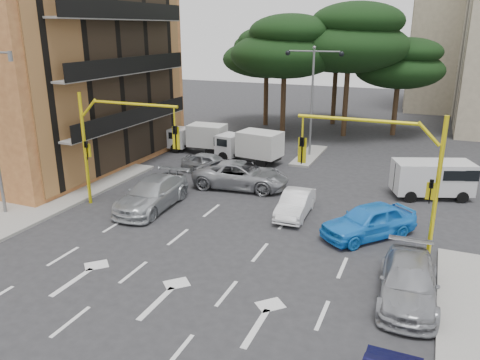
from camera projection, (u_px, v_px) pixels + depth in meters
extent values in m
plane|color=#28282B|center=(218.00, 244.00, 20.63)|extent=(120.00, 120.00, 0.00)
cube|color=gray|center=(309.00, 156.00, 34.66)|extent=(1.40, 6.00, 0.15)
cube|color=#9D5731|center=(29.00, 67.00, 32.19)|extent=(15.00, 16.00, 13.00)
cube|color=black|center=(121.00, 79.00, 29.59)|extent=(0.12, 14.72, 11.20)
cube|color=black|center=(465.00, 35.00, 42.46)|extent=(0.12, 11.04, 16.20)
cube|color=black|center=(413.00, 42.00, 55.13)|extent=(0.12, 11.04, 14.20)
cylinder|color=#382616|center=(283.00, 108.00, 40.63)|extent=(0.44, 0.44, 4.95)
ellipsoid|color=black|center=(285.00, 55.00, 39.25)|extent=(9.15, 9.15, 3.87)
ellipsoid|color=black|center=(291.00, 31.00, 38.10)|extent=(6.86, 6.86, 2.86)
ellipsoid|color=black|center=(280.00, 38.00, 39.28)|extent=(6.07, 6.07, 2.64)
cylinder|color=#382616|center=(345.00, 105.00, 40.50)|extent=(0.44, 0.44, 5.40)
ellipsoid|color=black|center=(349.00, 47.00, 38.99)|extent=(9.98, 9.98, 4.22)
ellipsoid|color=black|center=(358.00, 21.00, 37.78)|extent=(7.49, 7.49, 3.12)
ellipsoid|color=black|center=(345.00, 29.00, 38.99)|extent=(6.62, 6.62, 2.88)
cylinder|color=#382616|center=(266.00, 102.00, 45.31)|extent=(0.44, 0.44, 4.50)
ellipsoid|color=black|center=(267.00, 59.00, 44.05)|extent=(8.32, 8.32, 3.52)
ellipsoid|color=black|center=(272.00, 40.00, 42.95)|extent=(6.24, 6.24, 2.60)
ellipsoid|color=black|center=(263.00, 45.00, 44.12)|extent=(5.52, 5.52, 2.40)
cylinder|color=#382616|center=(395.00, 112.00, 41.01)|extent=(0.44, 0.44, 4.05)
ellipsoid|color=black|center=(399.00, 70.00, 39.87)|extent=(7.49, 7.49, 3.17)
ellipsoid|color=black|center=(408.00, 52.00, 38.83)|extent=(5.62, 5.62, 2.34)
ellipsoid|color=black|center=(395.00, 56.00, 39.98)|extent=(4.97, 4.97, 2.16)
cylinder|color=#382616|center=(334.00, 99.00, 45.69)|extent=(0.44, 0.44, 4.95)
ellipsoid|color=black|center=(337.00, 52.00, 44.30)|extent=(9.15, 9.15, 3.87)
ellipsoid|color=black|center=(344.00, 31.00, 43.15)|extent=(6.86, 6.86, 2.86)
ellipsoid|color=black|center=(333.00, 37.00, 44.34)|extent=(6.07, 6.07, 2.64)
cylinder|color=yellow|center=(437.00, 191.00, 18.32)|extent=(0.18, 0.18, 6.00)
cylinder|color=yellow|center=(429.00, 134.00, 17.83)|extent=(0.95, 0.14, 0.95)
cylinder|color=yellow|center=(356.00, 120.00, 18.72)|extent=(4.80, 0.14, 0.14)
cylinder|color=yellow|center=(303.00, 127.00, 19.66)|extent=(0.08, 0.08, 0.90)
imported|color=black|center=(302.00, 151.00, 19.99)|extent=(0.20, 0.24, 1.20)
cube|color=yellow|center=(302.00, 150.00, 20.06)|extent=(0.36, 0.06, 1.10)
imported|color=black|center=(430.00, 192.00, 18.27)|extent=(0.16, 0.20, 1.00)
cube|color=yellow|center=(431.00, 191.00, 18.36)|extent=(0.35, 0.08, 0.70)
cylinder|color=yellow|center=(85.00, 150.00, 24.59)|extent=(0.18, 0.18, 6.00)
cylinder|color=yellow|center=(89.00, 108.00, 23.69)|extent=(0.95, 0.14, 0.95)
cylinder|color=yellow|center=(134.00, 104.00, 22.58)|extent=(4.80, 0.14, 0.14)
cylinder|color=yellow|center=(174.00, 116.00, 21.92)|extent=(0.08, 0.08, 0.90)
imported|color=black|center=(175.00, 138.00, 22.24)|extent=(0.20, 0.24, 1.20)
cube|color=yellow|center=(176.00, 138.00, 22.31)|extent=(0.36, 0.06, 1.10)
imported|color=black|center=(86.00, 151.00, 24.38)|extent=(0.16, 0.20, 1.00)
cube|color=yellow|center=(88.00, 150.00, 24.47)|extent=(0.35, 0.08, 0.70)
cylinder|color=slate|center=(10.00, 56.00, 20.80)|extent=(0.20, 0.20, 0.45)
cylinder|color=slate|center=(312.00, 104.00, 33.47)|extent=(0.16, 0.16, 7.50)
cylinder|color=slate|center=(302.00, 51.00, 32.66)|extent=(1.80, 0.10, 0.10)
sphere|color=black|center=(288.00, 53.00, 33.07)|extent=(0.36, 0.36, 0.36)
cylinder|color=slate|center=(327.00, 51.00, 32.01)|extent=(1.80, 0.10, 0.10)
sphere|color=black|center=(342.00, 54.00, 31.69)|extent=(0.36, 0.36, 0.36)
sphere|color=slate|center=(314.00, 47.00, 32.26)|extent=(0.24, 0.24, 0.24)
imported|color=white|center=(295.00, 204.00, 23.65)|extent=(1.46, 3.85, 1.25)
imported|color=#1B80E4|center=(369.00, 221.00, 21.15)|extent=(4.41, 4.64, 1.56)
imported|color=#B0B4B9|center=(152.00, 194.00, 24.61)|extent=(2.40, 5.46, 1.56)
imported|color=#97999E|center=(241.00, 175.00, 27.75)|extent=(5.88, 3.20, 1.56)
imported|color=gray|center=(210.00, 163.00, 30.65)|extent=(3.87, 1.60, 1.31)
imported|color=#919399|center=(408.00, 282.00, 16.26)|extent=(2.21, 4.89, 1.39)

